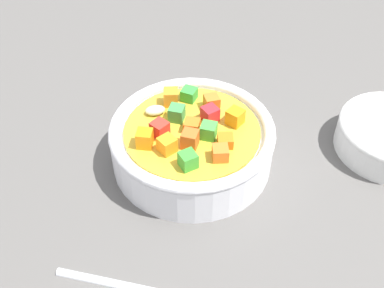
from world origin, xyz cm
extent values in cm
cube|color=#565451|center=(0.00, 0.00, -1.00)|extent=(140.00, 140.00, 2.00)
cylinder|color=white|center=(0.00, 0.00, 2.33)|extent=(18.96, 18.96, 4.66)
torus|color=white|center=(0.00, 0.00, 5.07)|extent=(19.19, 19.19, 1.37)
cylinder|color=gold|center=(0.00, 0.00, 4.86)|extent=(15.77, 15.77, 0.40)
cube|color=red|center=(0.07, -3.72, 5.96)|extent=(2.37, 2.37, 1.80)
cube|color=orange|center=(0.25, 5.09, 6.00)|extent=(2.39, 2.39, 1.87)
cube|color=red|center=(-1.29, 2.46, 5.92)|extent=(2.18, 2.18, 1.71)
cube|color=green|center=(-2.24, -1.31, 5.95)|extent=(2.30, 2.30, 1.78)
cube|color=orange|center=(-0.38, 0.38, 5.70)|extent=(2.25, 2.25, 1.28)
cube|color=orange|center=(2.68, -3.38, 5.94)|extent=(2.28, 2.28, 1.76)
cube|color=green|center=(1.53, 1.54, 5.94)|extent=(2.31, 2.31, 1.75)
cube|color=orange|center=(2.54, -0.82, 6.06)|extent=(2.32, 2.32, 2.00)
ellipsoid|color=beige|center=(-3.79, -3.58, 5.56)|extent=(1.59, 2.41, 1.00)
cube|color=green|center=(5.45, -1.70, 5.95)|extent=(2.09, 2.09, 1.77)
cube|color=orange|center=(3.26, 3.00, 5.67)|extent=(2.02, 2.02, 1.22)
cube|color=orange|center=(-5.19, -1.40, 6.06)|extent=(2.00, 2.00, 2.00)
cube|color=orange|center=(-3.40, 3.21, 5.89)|extent=(1.76, 1.76, 1.66)
cube|color=green|center=(-5.57, 0.94, 5.80)|extent=(2.38, 2.38, 1.48)
cube|color=orange|center=(5.10, 1.91, 5.83)|extent=(1.96, 1.96, 1.53)
cube|color=orange|center=(1.28, -5.62, 6.05)|extent=(2.18, 2.18, 1.97)
cylinder|color=silver|center=(14.67, -10.77, 0.44)|extent=(6.29, 11.65, 0.88)
camera|label=1|loc=(39.46, -9.22, 41.78)|focal=44.68mm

